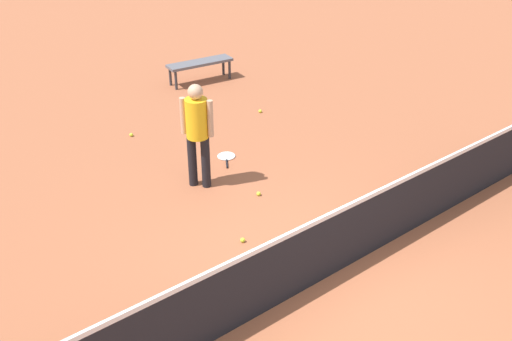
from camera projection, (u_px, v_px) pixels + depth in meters
The scene contains 10 objects.
ground_plane at pixel (327, 277), 7.45m from camera, with size 40.00×40.00×0.00m, color #9E5638.
court_net at pixel (329, 245), 7.21m from camera, with size 10.09×0.09×1.07m.
player_near_side at pixel (197, 128), 8.94m from camera, with size 0.48×0.48×1.70m.
tennis_racket_near_player at pixel (226, 157), 10.24m from camera, with size 0.47×0.58×0.03m.
tennis_ball_near_player at pixel (259, 194), 9.14m from camera, with size 0.07×0.07×0.07m, color #C6E033.
tennis_ball_by_net at pixel (188, 127), 11.25m from camera, with size 0.07×0.07×0.07m, color #C6E033.
tennis_ball_midcourt at pixel (243, 240), 8.08m from camera, with size 0.07×0.07×0.07m, color #C6E033.
tennis_ball_stray_left at pixel (260, 111), 11.92m from camera, with size 0.07×0.07×0.07m, color #C6E033.
tennis_ball_stray_right at pixel (131, 135), 10.96m from camera, with size 0.07×0.07×0.07m, color #C6E033.
courtside_bench at pixel (200, 64), 13.25m from camera, with size 1.54×0.59×0.48m.
Camera 1 is at (4.33, 4.03, 4.81)m, focal length 41.58 mm.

